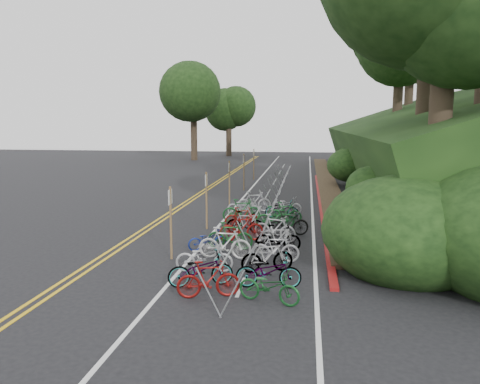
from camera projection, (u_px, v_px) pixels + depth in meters
name	position (u px, v px, depth m)	size (l,w,h in m)	color
ground	(157.00, 262.00, 15.59)	(120.00, 120.00, 0.00)	black
road_markings	(227.00, 208.00, 25.38)	(7.47, 80.00, 0.01)	gold
red_curb	(321.00, 204.00, 26.52)	(0.25, 28.00, 0.10)	maroon
embankment	(426.00, 153.00, 32.02)	(14.30, 48.14, 9.11)	black
tree_cluster	(377.00, 27.00, 34.10)	(32.46, 54.05, 18.40)	#2D2319
bike_rack_front	(229.00, 267.00, 12.13)	(1.18, 2.63, 1.25)	#94969B
bike_racks_rest	(275.00, 186.00, 27.77)	(1.14, 23.00, 1.17)	#94969B
signpost_near	(171.00, 218.00, 15.70)	(0.08, 0.40, 2.49)	brown
signposts_rest	(237.00, 174.00, 29.00)	(0.08, 18.40, 2.50)	brown
bike_front	(208.00, 240.00, 16.98)	(1.46, 0.51, 0.77)	navy
bike_valet	(254.00, 231.00, 17.94)	(3.33, 14.07, 1.10)	maroon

